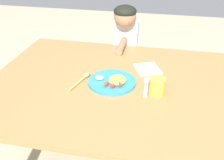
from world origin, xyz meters
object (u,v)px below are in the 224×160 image
spoon (83,78)px  person (125,63)px  drinking_cup (157,86)px  plate (113,81)px  fork (146,86)px

spoon → person: size_ratio=0.19×
drinking_cup → plate: bearing=168.0°
plate → drinking_cup: bearing=-12.0°
fork → spoon: size_ratio=1.08×
drinking_cup → fork: bearing=133.3°
spoon → fork: bearing=-74.9°
fork → person: (-0.21, 0.63, -0.20)m
spoon → person: 0.67m
plate → spoon: plate is taller
fork → spoon: 0.33m
fork → spoon: spoon is taller
plate → fork: (0.17, 0.01, -0.01)m
plate → person: (-0.03, 0.64, -0.21)m
fork → drinking_cup: bearing=-137.4°
plate → spoon: 0.16m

